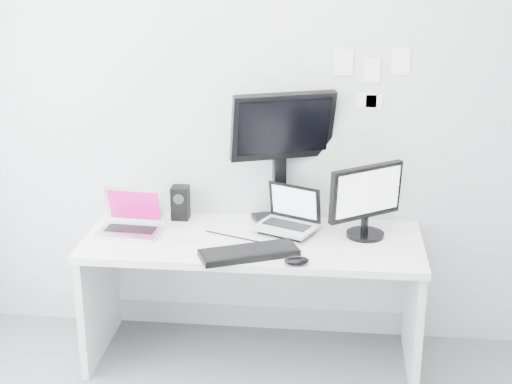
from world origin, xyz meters
TOP-DOWN VIEW (x-y plane):
  - back_wall at (0.00, 1.60)m, footprint 3.60×0.00m
  - desk at (0.00, 1.25)m, footprint 1.80×0.70m
  - macbook at (-0.67, 1.25)m, footprint 0.35×0.27m
  - speaker at (-0.44, 1.50)m, footprint 0.12×0.12m
  - dell_laptop at (0.17, 1.34)m, footprint 0.38×0.35m
  - rear_monitor at (0.13, 1.52)m, footprint 0.60×0.39m
  - samsung_monitor at (0.60, 1.35)m, footprint 0.48×0.43m
  - keyboard at (0.01, 1.02)m, footprint 0.52×0.36m
  - mouse at (0.25, 0.94)m, footprint 0.14×0.10m
  - wall_note_0 at (0.45, 1.59)m, footprint 0.10×0.00m
  - wall_note_1 at (0.60, 1.59)m, footprint 0.09×0.00m
  - wall_note_2 at (0.75, 1.59)m, footprint 0.10×0.00m
  - wall_note_3 at (0.58, 1.59)m, footprint 0.11×0.00m
  - wall_note_4 at (0.62, 1.59)m, footprint 0.09×0.00m

SIDE VIEW (x-z plane):
  - desk at x=0.00m, z-range 0.00..0.73m
  - keyboard at x=0.01m, z-range 0.73..0.76m
  - mouse at x=0.25m, z-range 0.73..0.77m
  - speaker at x=-0.44m, z-range 0.73..0.92m
  - macbook at x=-0.67m, z-range 0.73..0.98m
  - dell_laptop at x=0.17m, z-range 0.73..0.99m
  - samsung_monitor at x=0.60m, z-range 0.73..1.14m
  - rear_monitor at x=0.13m, z-range 0.73..1.50m
  - back_wall at x=0.00m, z-range -0.45..3.15m
  - wall_note_4 at x=0.62m, z-range 1.37..1.45m
  - wall_note_3 at x=0.58m, z-range 1.38..1.46m
  - wall_note_1 at x=0.60m, z-range 1.52..1.65m
  - wall_note_0 at x=0.45m, z-range 1.55..1.69m
  - wall_note_2 at x=0.75m, z-range 1.56..1.70m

